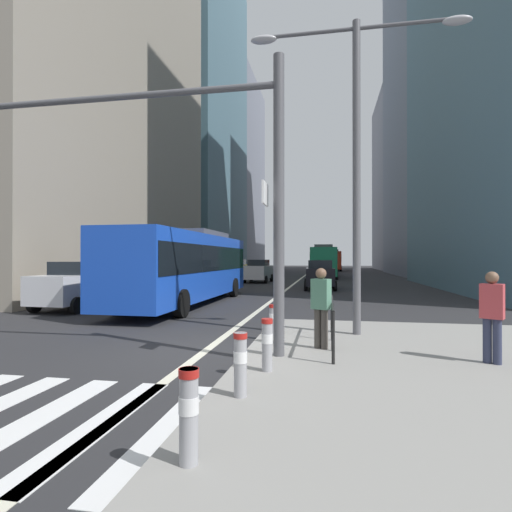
# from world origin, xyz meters

# --- Properties ---
(ground_plane) EXTENTS (160.00, 160.00, 0.00)m
(ground_plane) POSITION_xyz_m (0.00, 20.00, 0.00)
(ground_plane) COLOR #28282B
(median_island) EXTENTS (9.00, 10.00, 0.15)m
(median_island) POSITION_xyz_m (5.50, -1.00, 0.07)
(median_island) COLOR gray
(median_island) RESTS_ON ground
(crosswalk_stripes) EXTENTS (7.65, 3.20, 0.01)m
(crosswalk_stripes) POSITION_xyz_m (-1.00, -4.00, 0.01)
(crosswalk_stripes) COLOR silver
(crosswalk_stripes) RESTS_ON ground
(lane_centre_line) EXTENTS (0.20, 80.00, 0.01)m
(lane_centre_line) POSITION_xyz_m (0.00, 30.00, 0.01)
(lane_centre_line) COLOR beige
(lane_centre_line) RESTS_ON ground
(office_tower_left_near) EXTENTS (13.64, 22.87, 36.35)m
(office_tower_left_near) POSITION_xyz_m (-16.00, 16.13, 18.17)
(office_tower_left_near) COLOR gray
(office_tower_left_near) RESTS_ON ground
(office_tower_left_mid) EXTENTS (12.08, 20.80, 42.63)m
(office_tower_left_mid) POSITION_xyz_m (-16.00, 42.66, 21.32)
(office_tower_left_mid) COLOR slate
(office_tower_left_mid) RESTS_ON ground
(office_tower_left_far) EXTENTS (10.20, 21.14, 36.34)m
(office_tower_left_far) POSITION_xyz_m (-16.00, 66.56, 18.17)
(office_tower_left_far) COLOR slate
(office_tower_left_far) RESTS_ON ground
(office_tower_right_mid) EXTENTS (12.54, 18.87, 41.95)m
(office_tower_right_mid) POSITION_xyz_m (17.00, 43.42, 20.98)
(office_tower_right_mid) COLOR slate
(office_tower_right_mid) RESTS_ON ground
(office_tower_right_far) EXTENTS (11.19, 19.29, 30.48)m
(office_tower_right_far) POSITION_xyz_m (17.00, 64.55, 15.24)
(office_tower_right_far) COLOR gray
(office_tower_right_far) RESTS_ON ground
(city_bus_blue_oncoming) EXTENTS (2.77, 11.91, 3.40)m
(city_bus_blue_oncoming) POSITION_xyz_m (-3.51, 8.48, 1.84)
(city_bus_blue_oncoming) COLOR blue
(city_bus_blue_oncoming) RESTS_ON ground
(sedan_white_oncoming) EXTENTS (2.17, 4.36, 1.94)m
(sedan_white_oncoming) POSITION_xyz_m (-7.36, 6.27, 0.99)
(sedan_white_oncoming) COLOR silver
(sedan_white_oncoming) RESTS_ON ground
(city_bus_red_receding) EXTENTS (2.83, 10.59, 3.40)m
(city_bus_red_receding) POSITION_xyz_m (2.20, 33.67, 1.83)
(city_bus_red_receding) COLOR #198456
(city_bus_red_receding) RESTS_ON ground
(city_bus_red_distant) EXTENTS (2.76, 11.02, 3.40)m
(city_bus_red_distant) POSITION_xyz_m (3.36, 57.38, 1.84)
(city_bus_red_distant) COLOR red
(city_bus_red_distant) RESTS_ON ground
(car_oncoming_mid) EXTENTS (2.14, 4.58, 1.94)m
(car_oncoming_mid) POSITION_xyz_m (-6.48, 30.92, 0.99)
(car_oncoming_mid) COLOR gold
(car_oncoming_mid) RESTS_ON ground
(car_receding_near) EXTENTS (2.19, 4.60, 1.94)m
(car_receding_near) POSITION_xyz_m (2.63, 43.30, 0.99)
(car_receding_near) COLOR #B2A899
(car_receding_near) RESTS_ON ground
(car_receding_far) EXTENTS (2.21, 4.35, 1.94)m
(car_receding_far) POSITION_xyz_m (2.15, 18.17, 0.99)
(car_receding_far) COLOR black
(car_receding_far) RESTS_ON ground
(car_oncoming_far) EXTENTS (2.15, 4.10, 1.94)m
(car_oncoming_far) POSITION_xyz_m (-3.17, 24.92, 0.99)
(car_oncoming_far) COLOR silver
(car_oncoming_far) RESTS_ON ground
(traffic_signal_gantry) EXTENTS (7.27, 0.65, 6.00)m
(traffic_signal_gantry) POSITION_xyz_m (-0.73, -0.73, 4.17)
(traffic_signal_gantry) COLOR #515156
(traffic_signal_gantry) RESTS_ON median_island
(street_lamp_post) EXTENTS (5.50, 0.32, 8.00)m
(street_lamp_post) POSITION_xyz_m (3.42, 1.83, 5.28)
(street_lamp_post) COLOR #56565B
(street_lamp_post) RESTS_ON median_island
(bollard_front) EXTENTS (0.20, 0.20, 0.90)m
(bollard_front) POSITION_xyz_m (1.42, -5.00, 0.65)
(bollard_front) COLOR #99999E
(bollard_front) RESTS_ON median_island
(bollard_left) EXTENTS (0.20, 0.20, 0.89)m
(bollard_left) POSITION_xyz_m (1.50, -3.13, 0.65)
(bollard_left) COLOR #99999E
(bollard_left) RESTS_ON median_island
(bollard_right) EXTENTS (0.20, 0.20, 0.90)m
(bollard_right) POSITION_xyz_m (1.68, -1.83, 0.65)
(bollard_right) COLOR #99999E
(bollard_right) RESTS_ON median_island
(bollard_back) EXTENTS (0.20, 0.20, 0.76)m
(bollard_back) POSITION_xyz_m (1.33, 1.39, 0.58)
(bollard_back) COLOR #99999E
(bollard_back) RESTS_ON median_island
(pedestrian_railing) EXTENTS (0.06, 3.25, 0.98)m
(pedestrian_railing) POSITION_xyz_m (2.80, 0.43, 0.84)
(pedestrian_railing) COLOR black
(pedestrian_railing) RESTS_ON median_island
(pedestrian_waiting) EXTENTS (0.45, 0.40, 1.69)m
(pedestrian_waiting) POSITION_xyz_m (5.68, -0.61, 1.09)
(pedestrian_waiting) COLOR #2D334C
(pedestrian_waiting) RESTS_ON median_island
(pedestrian_walking) EXTENTS (0.45, 0.38, 1.72)m
(pedestrian_walking) POSITION_xyz_m (2.56, 0.07, 1.11)
(pedestrian_walking) COLOR #423D38
(pedestrian_walking) RESTS_ON median_island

